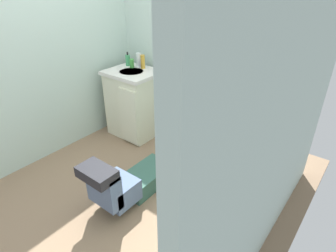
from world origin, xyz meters
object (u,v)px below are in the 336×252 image
object	(u,v)px
toilet	(249,141)
soap_dispenser	(128,60)
faucet	(141,64)
bottle_green	(132,63)
tissue_box	(255,97)
paper_towel_roll	(205,166)
vanity_cabinet	(134,103)
toiletry_bag	(271,100)
person_plumber	(132,180)
bottle_white	(139,60)
bottle_amber	(143,62)

from	to	relation	value
toilet	soap_dispenser	xyz separation A→B (m)	(-1.66, 0.03, 0.52)
faucet	bottle_green	size ratio (longest dim) A/B	0.96
toilet	tissue_box	distance (m)	0.44
faucet	paper_towel_roll	xyz separation A→B (m)	(1.17, -0.37, -0.75)
toilet	vanity_cabinet	bearing A→B (deg)	-176.09
vanity_cabinet	paper_towel_roll	world-z (taller)	vanity_cabinet
toiletry_bag	bottle_green	xyz separation A→B (m)	(-1.66, -0.10, 0.07)
vanity_cabinet	person_plumber	distance (m)	1.20
person_plumber	paper_towel_roll	bearing A→B (deg)	59.95
soap_dispenser	tissue_box	bearing A→B (deg)	2.29
toilet	vanity_cabinet	size ratio (longest dim) A/B	0.91
faucet	bottle_green	world-z (taller)	bottle_green
toilet	bottle_green	world-z (taller)	bottle_green
toilet	faucet	size ratio (longest dim) A/B	7.50
bottle_white	toiletry_bag	bearing A→B (deg)	0.99
tissue_box	toiletry_bag	xyz separation A→B (m)	(0.15, 0.00, 0.01)
soap_dispenser	bottle_green	world-z (taller)	soap_dispenser
faucet	toiletry_bag	distance (m)	1.57
toilet	paper_towel_roll	bearing A→B (deg)	-133.20
toilet	tissue_box	world-z (taller)	tissue_box
person_plumber	tissue_box	distance (m)	1.38
bottle_green	bottle_amber	xyz separation A→B (m)	(0.13, 0.06, 0.03)
faucet	bottle_green	distance (m)	0.11
toilet	tissue_box	bearing A→B (deg)	116.43
person_plumber	bottle_amber	xyz separation A→B (m)	(-0.76, 1.02, 0.72)
bottle_white	bottle_amber	distance (m)	0.08
faucet	bottle_amber	bearing A→B (deg)	9.94
tissue_box	toiletry_bag	distance (m)	0.15
bottle_green	faucet	bearing A→B (deg)	29.40
faucet	paper_towel_roll	distance (m)	1.43
paper_towel_roll	bottle_white	bearing A→B (deg)	162.46
paper_towel_roll	toilet	bearing A→B (deg)	46.80
bottle_white	bottle_green	bearing A→B (deg)	-125.96
person_plumber	soap_dispenser	xyz separation A→B (m)	(-0.98, 0.99, 0.71)
soap_dispenser	paper_towel_roll	size ratio (longest dim) A/B	0.70
toiletry_bag	paper_towel_roll	bearing A→B (deg)	-134.65
toilet	tissue_box	size ratio (longest dim) A/B	3.41
faucet	soap_dispenser	size ratio (longest dim) A/B	0.60
toiletry_bag	bottle_amber	bearing A→B (deg)	-178.56
tissue_box	paper_towel_roll	xyz separation A→B (m)	(-0.25, -0.41, -0.68)
faucet	paper_towel_roll	world-z (taller)	faucet
vanity_cabinet	soap_dispenser	bearing A→B (deg)	146.90
person_plumber	paper_towel_roll	size ratio (longest dim) A/B	4.47
toilet	soap_dispenser	bearing A→B (deg)	179.10
vanity_cabinet	paper_towel_roll	xyz separation A→B (m)	(1.16, -0.22, -0.30)
toiletry_bag	bottle_white	xyz separation A→B (m)	(-1.61, -0.03, 0.10)
toilet	bottle_white	size ratio (longest dim) A/B	4.43
vanity_cabinet	toiletry_bag	xyz separation A→B (m)	(1.57, 0.19, 0.39)
toilet	bottle_green	distance (m)	1.64
person_plumber	bottle_amber	world-z (taller)	bottle_amber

